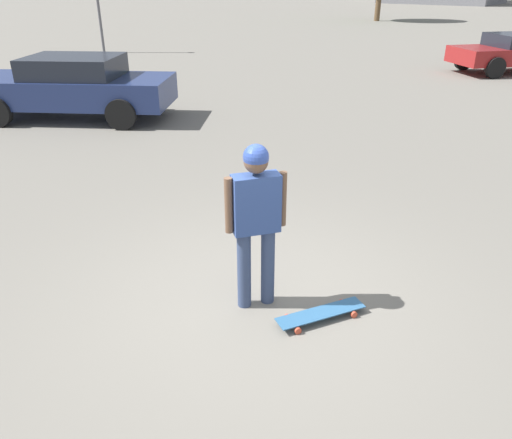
# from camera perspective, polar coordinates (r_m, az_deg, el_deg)

# --- Properties ---
(ground_plane) EXTENTS (220.00, 220.00, 0.00)m
(ground_plane) POSITION_cam_1_polar(r_m,az_deg,el_deg) (5.52, -0.00, -9.46)
(ground_plane) COLOR gray
(person) EXTENTS (0.44, 0.53, 1.79)m
(person) POSITION_cam_1_polar(r_m,az_deg,el_deg) (4.97, -0.00, 0.71)
(person) COLOR #38476B
(person) RESTS_ON ground_plane
(skateboard) EXTENTS (0.66, 0.95, 0.08)m
(skateboard) POSITION_cam_1_polar(r_m,az_deg,el_deg) (5.29, 7.42, -10.59)
(skateboard) COLOR #336693
(skateboard) RESTS_ON ground_plane
(car_parked_near) EXTENTS (5.06, 4.16, 1.49)m
(car_parked_near) POSITION_cam_1_polar(r_m,az_deg,el_deg) (13.36, -20.20, 14.13)
(car_parked_near) COLOR navy
(car_parked_near) RESTS_ON ground_plane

